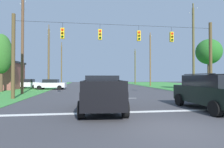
{
  "coord_description": "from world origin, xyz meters",
  "views": [
    {
      "loc": [
        -2.99,
        -6.11,
        1.88
      ],
      "look_at": [
        -0.56,
        11.75,
        2.17
      ],
      "focal_mm": 28.56,
      "sensor_mm": 36.0,
      "label": 1
    }
  ],
  "objects_px": {
    "utility_pole_mid_right": "(193,49)",
    "distant_car_crossing_white": "(27,84)",
    "utility_pole_distant_left": "(61,64)",
    "utility_pole_far_right": "(150,60)",
    "distant_car_oncoming": "(51,84)",
    "tree_roadside_far_right": "(209,52)",
    "tree_roadside_right": "(1,54)",
    "utility_pole_distant_right": "(49,57)",
    "overhead_signal_span": "(119,53)",
    "suv_black": "(210,91)",
    "utility_pole_far_left": "(22,42)",
    "pickup_truck": "(102,93)",
    "utility_pole_near_left": "(135,67)"
  },
  "relations": [
    {
      "from": "utility_pole_mid_right",
      "to": "distant_car_crossing_white",
      "type": "bearing_deg",
      "value": 155.22
    },
    {
      "from": "utility_pole_distant_left",
      "to": "utility_pole_far_right",
      "type": "bearing_deg",
      "value": -34.51
    },
    {
      "from": "distant_car_oncoming",
      "to": "distant_car_crossing_white",
      "type": "bearing_deg",
      "value": 147.25
    },
    {
      "from": "tree_roadside_far_right",
      "to": "tree_roadside_right",
      "type": "bearing_deg",
      "value": 176.0
    },
    {
      "from": "utility_pole_mid_right",
      "to": "utility_pole_distant_right",
      "type": "distance_m",
      "value": 23.73
    },
    {
      "from": "distant_car_oncoming",
      "to": "utility_pole_mid_right",
      "type": "height_order",
      "value": "utility_pole_mid_right"
    },
    {
      "from": "overhead_signal_span",
      "to": "utility_pole_distant_right",
      "type": "xyz_separation_m",
      "value": [
        -9.88,
        17.07,
        1.43
      ]
    },
    {
      "from": "suv_black",
      "to": "tree_roadside_right",
      "type": "xyz_separation_m",
      "value": [
        -17.67,
        14.7,
        3.69
      ]
    },
    {
      "from": "suv_black",
      "to": "distant_car_crossing_white",
      "type": "relative_size",
      "value": 1.1
    },
    {
      "from": "utility_pole_mid_right",
      "to": "overhead_signal_span",
      "type": "bearing_deg",
      "value": -158.82
    },
    {
      "from": "distant_car_oncoming",
      "to": "utility_pole_far_left",
      "type": "height_order",
      "value": "utility_pole_far_left"
    },
    {
      "from": "distant_car_crossing_white",
      "to": "tree_roadside_right",
      "type": "xyz_separation_m",
      "value": [
        -0.99,
        -6.34,
        3.96
      ]
    },
    {
      "from": "pickup_truck",
      "to": "tree_roadside_far_right",
      "type": "bearing_deg",
      "value": 38.05
    },
    {
      "from": "suv_black",
      "to": "utility_pole_mid_right",
      "type": "xyz_separation_m",
      "value": [
        5.76,
        10.68,
        4.23
      ]
    },
    {
      "from": "pickup_truck",
      "to": "utility_pole_far_right",
      "type": "relative_size",
      "value": 0.5
    },
    {
      "from": "tree_roadside_right",
      "to": "utility_pole_mid_right",
      "type": "bearing_deg",
      "value": -9.74
    },
    {
      "from": "utility_pole_mid_right",
      "to": "utility_pole_near_left",
      "type": "bearing_deg",
      "value": 89.94
    },
    {
      "from": "distant_car_oncoming",
      "to": "utility_pole_distant_left",
      "type": "relative_size",
      "value": 0.4
    },
    {
      "from": "utility_pole_mid_right",
      "to": "tree_roadside_right",
      "type": "height_order",
      "value": "utility_pole_mid_right"
    },
    {
      "from": "suv_black",
      "to": "utility_pole_mid_right",
      "type": "bearing_deg",
      "value": 61.65
    },
    {
      "from": "pickup_truck",
      "to": "suv_black",
      "type": "distance_m",
      "value": 6.16
    },
    {
      "from": "utility_pole_distant_left",
      "to": "utility_pole_mid_right",
      "type": "bearing_deg",
      "value": -55.2
    },
    {
      "from": "distant_car_crossing_white",
      "to": "utility_pole_distant_right",
      "type": "relative_size",
      "value": 0.38
    },
    {
      "from": "suv_black",
      "to": "tree_roadside_right",
      "type": "distance_m",
      "value": 23.28
    },
    {
      "from": "tree_roadside_far_right",
      "to": "utility_pole_far_left",
      "type": "bearing_deg",
      "value": -176.28
    },
    {
      "from": "utility_pole_near_left",
      "to": "utility_pole_far_right",
      "type": "bearing_deg",
      "value": -90.63
    },
    {
      "from": "distant_car_oncoming",
      "to": "utility_pole_distant_right",
      "type": "relative_size",
      "value": 0.39
    },
    {
      "from": "distant_car_crossing_white",
      "to": "utility_pole_mid_right",
      "type": "relative_size",
      "value": 0.4
    },
    {
      "from": "distant_car_crossing_white",
      "to": "tree_roadside_far_right",
      "type": "relative_size",
      "value": 0.62
    },
    {
      "from": "distant_car_oncoming",
      "to": "tree_roadside_far_right",
      "type": "height_order",
      "value": "tree_roadside_far_right"
    },
    {
      "from": "tree_roadside_far_right",
      "to": "pickup_truck",
      "type": "bearing_deg",
      "value": -141.95
    },
    {
      "from": "tree_roadside_far_right",
      "to": "utility_pole_far_right",
      "type": "bearing_deg",
      "value": 106.29
    },
    {
      "from": "pickup_truck",
      "to": "utility_pole_distant_right",
      "type": "xyz_separation_m",
      "value": [
        -7.79,
        23.24,
        4.53
      ]
    },
    {
      "from": "suv_black",
      "to": "distant_car_oncoming",
      "type": "height_order",
      "value": "suv_black"
    },
    {
      "from": "utility_pole_mid_right",
      "to": "tree_roadside_right",
      "type": "distance_m",
      "value": 23.78
    },
    {
      "from": "tree_roadside_far_right",
      "to": "utility_pole_distant_left",
      "type": "bearing_deg",
      "value": 131.67
    },
    {
      "from": "overhead_signal_span",
      "to": "utility_pole_far_right",
      "type": "height_order",
      "value": "utility_pole_far_right"
    },
    {
      "from": "pickup_truck",
      "to": "distant_car_oncoming",
      "type": "height_order",
      "value": "pickup_truck"
    },
    {
      "from": "pickup_truck",
      "to": "utility_pole_near_left",
      "type": "distance_m",
      "value": 38.93
    },
    {
      "from": "pickup_truck",
      "to": "utility_pole_distant_left",
      "type": "relative_size",
      "value": 0.5
    },
    {
      "from": "utility_pole_distant_left",
      "to": "utility_pole_far_left",
      "type": "bearing_deg",
      "value": -90.51
    },
    {
      "from": "utility_pole_far_left",
      "to": "tree_roadside_far_right",
      "type": "xyz_separation_m",
      "value": [
        23.36,
        1.52,
        -0.41
      ]
    },
    {
      "from": "distant_car_oncoming",
      "to": "pickup_truck",
      "type": "bearing_deg",
      "value": -70.42
    },
    {
      "from": "distant_car_crossing_white",
      "to": "distant_car_oncoming",
      "type": "distance_m",
      "value": 5.15
    },
    {
      "from": "overhead_signal_span",
      "to": "utility_pole_distant_left",
      "type": "distance_m",
      "value": 33.37
    },
    {
      "from": "utility_pole_distant_right",
      "to": "utility_pole_distant_left",
      "type": "bearing_deg",
      "value": 89.49
    },
    {
      "from": "overhead_signal_span",
      "to": "tree_roadside_right",
      "type": "relative_size",
      "value": 2.57
    },
    {
      "from": "pickup_truck",
      "to": "distant_car_crossing_white",
      "type": "relative_size",
      "value": 1.26
    },
    {
      "from": "pickup_truck",
      "to": "utility_pole_near_left",
      "type": "height_order",
      "value": "utility_pole_near_left"
    },
    {
      "from": "pickup_truck",
      "to": "distant_car_crossing_white",
      "type": "distance_m",
      "value": 22.91
    }
  ]
}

